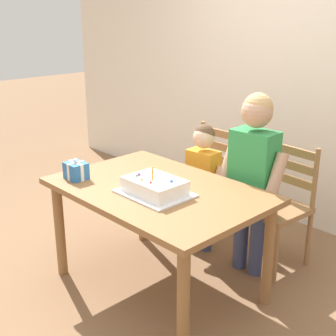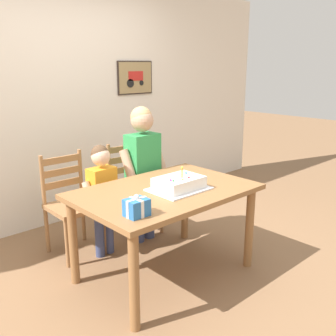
{
  "view_description": "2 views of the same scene",
  "coord_description": "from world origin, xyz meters",
  "px_view_note": "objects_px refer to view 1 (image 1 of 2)",
  "views": [
    {
      "loc": [
        2.06,
        -1.88,
        1.84
      ],
      "look_at": [
        -0.01,
        0.1,
        0.85
      ],
      "focal_mm": 49.62,
      "sensor_mm": 36.0,
      "label": 1
    },
    {
      "loc": [
        -1.93,
        -2.13,
        1.69
      ],
      "look_at": [
        0.03,
        0.0,
        0.91
      ],
      "focal_mm": 41.17,
      "sensor_mm": 36.0,
      "label": 2
    }
  ],
  "objects_px": {
    "birthday_cake": "(155,187)",
    "child_older": "(253,168)",
    "chair_left": "(207,181)",
    "child_younger": "(203,176)",
    "chair_right": "(278,205)",
    "gift_box_red_large": "(76,171)",
    "dining_table": "(158,202)"
  },
  "relations": [
    {
      "from": "gift_box_red_large",
      "to": "child_older",
      "type": "xyz_separation_m",
      "value": [
        0.79,
        0.91,
        0.0
      ]
    },
    {
      "from": "chair_left",
      "to": "child_younger",
      "type": "height_order",
      "value": "child_younger"
    },
    {
      "from": "birthday_cake",
      "to": "chair_right",
      "type": "xyz_separation_m",
      "value": [
        0.29,
        0.96,
        -0.32
      ]
    },
    {
      "from": "birthday_cake",
      "to": "chair_left",
      "type": "bearing_deg",
      "value": 113.46
    },
    {
      "from": "birthday_cake",
      "to": "chair_right",
      "type": "relative_size",
      "value": 0.48
    },
    {
      "from": "chair_right",
      "to": "child_older",
      "type": "bearing_deg",
      "value": -104.92
    },
    {
      "from": "gift_box_red_large",
      "to": "dining_table",
      "type": "bearing_deg",
      "value": 29.62
    },
    {
      "from": "child_older",
      "to": "child_younger",
      "type": "bearing_deg",
      "value": 179.92
    },
    {
      "from": "gift_box_red_large",
      "to": "child_younger",
      "type": "relative_size",
      "value": 0.15
    },
    {
      "from": "dining_table",
      "to": "chair_left",
      "type": "xyz_separation_m",
      "value": [
        -0.35,
        0.87,
        -0.18
      ]
    },
    {
      "from": "dining_table",
      "to": "child_younger",
      "type": "distance_m",
      "value": 0.65
    },
    {
      "from": "dining_table",
      "to": "child_older",
      "type": "relative_size",
      "value": 1.05
    },
    {
      "from": "birthday_cake",
      "to": "chair_left",
      "type": "distance_m",
      "value": 1.1
    },
    {
      "from": "child_younger",
      "to": "birthday_cake",
      "type": "bearing_deg",
      "value": -71.21
    },
    {
      "from": "gift_box_red_large",
      "to": "chair_right",
      "type": "xyz_separation_m",
      "value": [
        0.86,
        1.16,
        -0.33
      ]
    },
    {
      "from": "birthday_cake",
      "to": "child_younger",
      "type": "height_order",
      "value": "child_younger"
    },
    {
      "from": "chair_right",
      "to": "child_older",
      "type": "distance_m",
      "value": 0.42
    },
    {
      "from": "dining_table",
      "to": "child_older",
      "type": "distance_m",
      "value": 0.71
    },
    {
      "from": "child_younger",
      "to": "child_older",
      "type": "bearing_deg",
      "value": -0.08
    },
    {
      "from": "chair_right",
      "to": "gift_box_red_large",
      "type": "bearing_deg",
      "value": -126.5
    },
    {
      "from": "dining_table",
      "to": "birthday_cake",
      "type": "relative_size",
      "value": 3.16
    },
    {
      "from": "child_older",
      "to": "child_younger",
      "type": "distance_m",
      "value": 0.5
    },
    {
      "from": "gift_box_red_large",
      "to": "chair_left",
      "type": "bearing_deg",
      "value": 82.36
    },
    {
      "from": "chair_right",
      "to": "child_younger",
      "type": "distance_m",
      "value": 0.6
    },
    {
      "from": "chair_right",
      "to": "child_older",
      "type": "relative_size",
      "value": 0.7
    },
    {
      "from": "dining_table",
      "to": "birthday_cake",
      "type": "distance_m",
      "value": 0.18
    },
    {
      "from": "birthday_cake",
      "to": "child_older",
      "type": "relative_size",
      "value": 0.33
    },
    {
      "from": "chair_left",
      "to": "chair_right",
      "type": "bearing_deg",
      "value": -0.01
    },
    {
      "from": "gift_box_red_large",
      "to": "child_older",
      "type": "relative_size",
      "value": 0.11
    },
    {
      "from": "child_older",
      "to": "dining_table",
      "type": "bearing_deg",
      "value": -114.67
    },
    {
      "from": "gift_box_red_large",
      "to": "child_younger",
      "type": "distance_m",
      "value": 0.99
    },
    {
      "from": "gift_box_red_large",
      "to": "child_older",
      "type": "bearing_deg",
      "value": 49.05
    }
  ]
}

